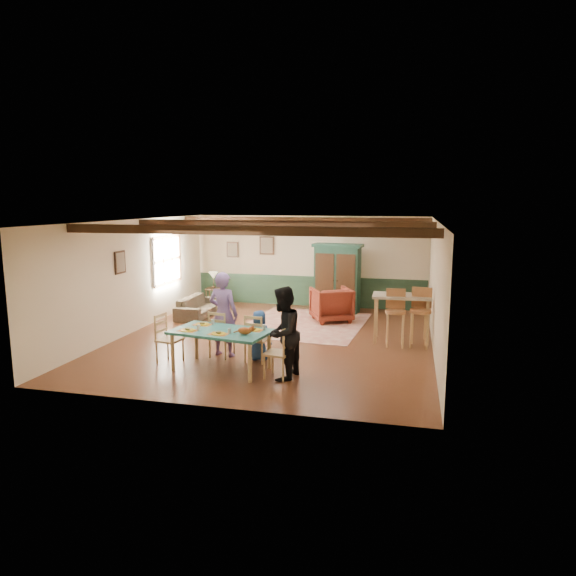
% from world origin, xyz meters
% --- Properties ---
extents(floor, '(8.00, 8.00, 0.00)m').
position_xyz_m(floor, '(0.00, 0.00, 0.00)').
color(floor, '#4D2515').
rests_on(floor, ground).
extents(wall_back, '(7.00, 0.02, 2.70)m').
position_xyz_m(wall_back, '(0.00, 4.00, 1.35)').
color(wall_back, beige).
rests_on(wall_back, floor).
extents(wall_left, '(0.02, 8.00, 2.70)m').
position_xyz_m(wall_left, '(-3.50, 0.00, 1.35)').
color(wall_left, beige).
rests_on(wall_left, floor).
extents(wall_right, '(0.02, 8.00, 2.70)m').
position_xyz_m(wall_right, '(3.50, 0.00, 1.35)').
color(wall_right, beige).
rests_on(wall_right, floor).
extents(ceiling, '(7.00, 8.00, 0.02)m').
position_xyz_m(ceiling, '(0.00, 0.00, 2.70)').
color(ceiling, silver).
rests_on(ceiling, wall_back).
extents(wainscot_back, '(6.95, 0.03, 0.90)m').
position_xyz_m(wainscot_back, '(0.00, 3.98, 0.45)').
color(wainscot_back, '#213D29').
rests_on(wainscot_back, floor).
extents(ceiling_beam_front, '(6.95, 0.16, 0.16)m').
position_xyz_m(ceiling_beam_front, '(0.00, -2.30, 2.61)').
color(ceiling_beam_front, black).
rests_on(ceiling_beam_front, ceiling).
extents(ceiling_beam_mid, '(6.95, 0.16, 0.16)m').
position_xyz_m(ceiling_beam_mid, '(0.00, 0.40, 2.61)').
color(ceiling_beam_mid, black).
rests_on(ceiling_beam_mid, ceiling).
extents(ceiling_beam_back, '(6.95, 0.16, 0.16)m').
position_xyz_m(ceiling_beam_back, '(0.00, 3.00, 2.61)').
color(ceiling_beam_back, black).
rests_on(ceiling_beam_back, ceiling).
extents(window_left, '(0.06, 1.60, 1.30)m').
position_xyz_m(window_left, '(-3.47, 1.70, 1.55)').
color(window_left, white).
rests_on(window_left, wall_left).
extents(picture_left_wall, '(0.04, 0.42, 0.52)m').
position_xyz_m(picture_left_wall, '(-3.47, -0.60, 1.75)').
color(picture_left_wall, tan).
rests_on(picture_left_wall, wall_left).
extents(picture_back_a, '(0.45, 0.04, 0.55)m').
position_xyz_m(picture_back_a, '(-1.30, 3.97, 1.80)').
color(picture_back_a, tan).
rests_on(picture_back_a, wall_back).
extents(picture_back_b, '(0.38, 0.04, 0.48)m').
position_xyz_m(picture_back_b, '(-2.40, 3.97, 1.65)').
color(picture_back_b, tan).
rests_on(picture_back_b, wall_back).
extents(dining_table, '(1.95, 1.28, 0.75)m').
position_xyz_m(dining_table, '(-0.41, -2.29, 0.38)').
color(dining_table, '#226D66').
rests_on(dining_table, floor).
extents(dining_chair_far_left, '(0.49, 0.50, 0.95)m').
position_xyz_m(dining_chair_far_left, '(-0.69, -1.51, 0.48)').
color(dining_chair_far_left, tan).
rests_on(dining_chair_far_left, floor).
extents(dining_chair_far_right, '(0.49, 0.50, 0.95)m').
position_xyz_m(dining_chair_far_right, '(0.10, -1.64, 0.48)').
color(dining_chair_far_right, tan).
rests_on(dining_chair_far_right, floor).
extents(dining_chair_end_left, '(0.50, 0.49, 0.95)m').
position_xyz_m(dining_chair_end_left, '(-1.55, -2.11, 0.48)').
color(dining_chair_end_left, tan).
rests_on(dining_chair_end_left, floor).
extents(dining_chair_end_right, '(0.50, 0.49, 0.95)m').
position_xyz_m(dining_chair_end_right, '(0.73, -2.47, 0.48)').
color(dining_chair_end_right, tan).
rests_on(dining_chair_end_right, floor).
extents(person_man, '(0.69, 0.51, 1.73)m').
position_xyz_m(person_man, '(-0.68, -1.43, 0.87)').
color(person_man, '#775898').
rests_on(person_man, floor).
extents(person_woman, '(0.75, 0.90, 1.66)m').
position_xyz_m(person_woman, '(0.83, -2.49, 0.83)').
color(person_woman, black).
rests_on(person_woman, floor).
extents(person_child, '(0.54, 0.40, 1.01)m').
position_xyz_m(person_child, '(0.11, -1.56, 0.50)').
color(person_child, '#244D91').
rests_on(person_child, floor).
extents(cat, '(0.38, 0.20, 0.18)m').
position_xyz_m(cat, '(0.12, -2.48, 0.84)').
color(cat, '#BA5420').
rests_on(cat, dining_table).
extents(place_setting_near_left, '(0.44, 0.36, 0.11)m').
position_xyz_m(place_setting_near_left, '(-1.00, -2.45, 0.81)').
color(place_setting_near_left, yellow).
rests_on(place_setting_near_left, dining_table).
extents(place_setting_near_center, '(0.44, 0.36, 0.11)m').
position_xyz_m(place_setting_near_center, '(-0.35, -2.55, 0.81)').
color(place_setting_near_center, yellow).
rests_on(place_setting_near_center, dining_table).
extents(place_setting_far_left, '(0.44, 0.36, 0.11)m').
position_xyz_m(place_setting_far_left, '(-0.92, -1.95, 0.81)').
color(place_setting_far_left, yellow).
rests_on(place_setting_far_left, dining_table).
extents(place_setting_far_right, '(0.44, 0.36, 0.11)m').
position_xyz_m(place_setting_far_right, '(0.17, -2.13, 0.81)').
color(place_setting_far_right, yellow).
rests_on(place_setting_far_right, dining_table).
extents(area_rug, '(3.18, 3.68, 0.01)m').
position_xyz_m(area_rug, '(0.38, 1.61, 0.01)').
color(area_rug, beige).
rests_on(area_rug, floor).
extents(armoire, '(1.43, 0.71, 1.95)m').
position_xyz_m(armoire, '(0.97, 3.29, 0.97)').
color(armoire, '#133125').
rests_on(armoire, floor).
extents(armchair, '(1.30, 1.31, 0.90)m').
position_xyz_m(armchair, '(0.98, 2.11, 0.45)').
color(armchair, '#4D150F').
rests_on(armchair, floor).
extents(sofa, '(0.75, 1.86, 0.54)m').
position_xyz_m(sofa, '(-2.66, 1.88, 0.27)').
color(sofa, '#3C3326').
rests_on(sofa, floor).
extents(end_table, '(0.49, 0.49, 0.54)m').
position_xyz_m(end_table, '(-2.77, 3.27, 0.27)').
color(end_table, black).
rests_on(end_table, floor).
extents(table_lamp, '(0.29, 0.29, 0.50)m').
position_xyz_m(table_lamp, '(-2.77, 3.27, 0.79)').
color(table_lamp, beige).
rests_on(table_lamp, end_table).
extents(counter_table, '(1.30, 0.78, 1.07)m').
position_xyz_m(counter_table, '(2.81, 0.52, 0.53)').
color(counter_table, beige).
rests_on(counter_table, floor).
extents(bar_stool_left, '(0.47, 0.51, 1.24)m').
position_xyz_m(bar_stool_left, '(2.69, 0.09, 0.62)').
color(bar_stool_left, '#A66D40').
rests_on(bar_stool_left, floor).
extents(bar_stool_right, '(0.50, 0.54, 1.28)m').
position_xyz_m(bar_stool_right, '(3.22, 0.17, 0.64)').
color(bar_stool_right, '#A66D40').
rests_on(bar_stool_right, floor).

